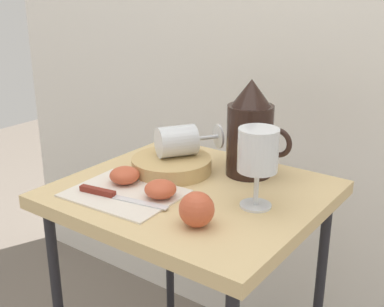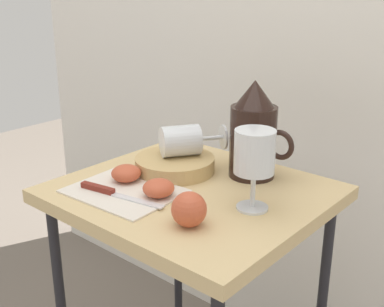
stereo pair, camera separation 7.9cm
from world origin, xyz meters
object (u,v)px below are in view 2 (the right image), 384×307
table (192,219)px  pitcher (253,139)px  apple_half_left (126,173)px  knife (109,192)px  wine_glass_tipped_near (182,141)px  apple_half_right (159,188)px  wine_glass_upright (253,157)px  basket_tray (175,164)px  apple_whole (189,209)px

table → pitcher: pitcher is taller
table → apple_half_left: apple_half_left is taller
table → knife: bearing=-126.6°
pitcher → wine_glass_tipped_near: (-0.15, -0.07, -0.02)m
table → apple_half_left: 0.18m
table → apple_half_right: 0.13m
wine_glass_upright → knife: size_ratio=0.78×
table → wine_glass_tipped_near: wine_glass_tipped_near is taller
wine_glass_upright → wine_glass_tipped_near: (-0.25, 0.08, -0.04)m
wine_glass_upright → table: bearing=178.3°
apple_half_right → table: bearing=77.4°
basket_tray → apple_half_left: bearing=-106.5°
table → apple_whole: size_ratio=11.10×
table → wine_glass_tipped_near: size_ratio=4.46×
wine_glass_tipped_near → knife: (-0.01, -0.22, -0.06)m
table → pitcher: (0.06, 0.14, 0.17)m
pitcher → knife: (-0.17, -0.29, -0.08)m
apple_half_right → knife: bearing=-146.1°
wine_glass_tipped_near → apple_whole: wine_glass_tipped_near is taller
table → pitcher: 0.23m
apple_half_left → apple_half_right: size_ratio=1.00×
apple_half_left → knife: (0.02, -0.07, -0.01)m
apple_whole → wine_glass_tipped_near: bearing=134.1°
pitcher → knife: bearing=-119.9°
wine_glass_tipped_near → table: bearing=-38.1°
wine_glass_tipped_near → apple_whole: 0.29m
wine_glass_upright → apple_whole: size_ratio=2.45×
basket_tray → apple_half_left: size_ratio=2.83×
pitcher → apple_whole: size_ratio=3.37×
wine_glass_tipped_near → apple_half_right: (0.07, -0.16, -0.05)m
basket_tray → wine_glass_tipped_near: wine_glass_tipped_near is taller
pitcher → wine_glass_upright: size_ratio=1.38×
wine_glass_upright → apple_half_left: (-0.29, -0.07, -0.09)m
apple_whole → knife: 0.22m
apple_half_right → knife: size_ratio=0.32×
apple_whole → apple_half_right: bearing=158.2°
table → basket_tray: 0.14m
apple_whole → apple_half_left: bearing=165.2°
basket_tray → pitcher: pitcher is taller
table → wine_glass_upright: 0.25m
basket_tray → apple_whole: apple_whole is taller
pitcher → apple_whole: pitcher is taller
table → pitcher: size_ratio=3.29×
basket_tray → apple_half_right: bearing=-60.2°
knife → apple_whole: bearing=2.0°
wine_glass_upright → apple_whole: (-0.05, -0.13, -0.08)m
table → wine_glass_upright: (0.16, -0.00, 0.19)m
apple_half_right → apple_half_left: bearing=173.8°
basket_tray → apple_whole: bearing=-42.1°
basket_tray → wine_glass_upright: wine_glass_upright is taller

